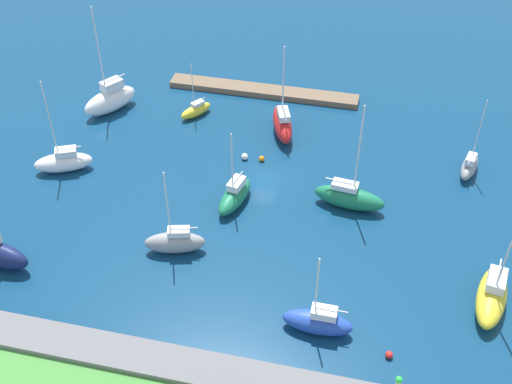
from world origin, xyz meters
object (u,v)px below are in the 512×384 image
at_px(sailboat_gray_near_pier, 175,242).
at_px(mooring_buoy_orange, 262,159).
at_px(sailboat_yellow_east_end, 196,110).
at_px(mooring_buoy_white, 245,157).
at_px(pier_dock, 263,91).
at_px(sailboat_yellow_far_south, 492,295).
at_px(sailboat_blue_inner_mooring, 318,321).
at_px(sailboat_green_lone_south, 235,195).
at_px(sailboat_gray_along_channel, 470,165).
at_px(mooring_buoy_red, 389,355).
at_px(sailboat_white_outer_mooring, 64,161).
at_px(sailboat_red_far_north, 282,123).
at_px(sailboat_green_by_breakwater, 349,197).
at_px(sailboat_white_center_basin, 110,99).

distance_m(sailboat_gray_near_pier, mooring_buoy_orange, 17.51).
distance_m(sailboat_yellow_east_end, mooring_buoy_white, 11.49).
height_order(pier_dock, sailboat_yellow_far_south, sailboat_yellow_far_south).
relative_size(pier_dock, sailboat_blue_inner_mooring, 2.87).
bearing_deg(sailboat_blue_inner_mooring, sailboat_gray_near_pier, -22.94).
bearing_deg(sailboat_yellow_east_end, mooring_buoy_white, 82.87).
xyz_separation_m(sailboat_yellow_east_end, sailboat_green_lone_south, (-9.29, 15.85, 0.32)).
relative_size(sailboat_gray_along_channel, mooring_buoy_red, 14.54).
height_order(sailboat_yellow_far_south, mooring_buoy_red, sailboat_yellow_far_south).
bearing_deg(sailboat_gray_near_pier, pier_dock, -108.63).
distance_m(sailboat_white_outer_mooring, mooring_buoy_white, 21.20).
height_order(sailboat_gray_along_channel, mooring_buoy_red, sailboat_gray_along_channel).
height_order(sailboat_gray_along_channel, sailboat_green_lone_south, sailboat_gray_along_channel).
bearing_deg(pier_dock, sailboat_yellow_far_south, 131.89).
xyz_separation_m(sailboat_red_far_north, sailboat_green_lone_south, (2.54, 14.25, -0.44)).
height_order(sailboat_red_far_north, sailboat_yellow_far_south, sailboat_yellow_far_south).
height_order(sailboat_blue_inner_mooring, mooring_buoy_white, sailboat_blue_inner_mooring).
relative_size(sailboat_yellow_far_south, sailboat_green_lone_south, 1.48).
xyz_separation_m(sailboat_green_by_breakwater, mooring_buoy_orange, (11.06, -5.93, -1.04)).
bearing_deg(sailboat_red_far_north, mooring_buoy_red, -173.09).
distance_m(sailboat_white_center_basin, sailboat_green_lone_south, 25.23).
bearing_deg(sailboat_green_lone_south, sailboat_yellow_far_south, 84.18).
bearing_deg(sailboat_blue_inner_mooring, mooring_buoy_red, 166.97).
distance_m(sailboat_blue_inner_mooring, mooring_buoy_red, 6.73).
relative_size(sailboat_white_center_basin, mooring_buoy_orange, 21.59).
relative_size(sailboat_gray_along_channel, mooring_buoy_orange, 14.35).
bearing_deg(pier_dock, sailboat_green_by_breakwater, 124.10).
bearing_deg(sailboat_gray_near_pier, mooring_buoy_orange, -122.25).
relative_size(sailboat_white_center_basin, sailboat_green_by_breakwater, 1.12).
height_order(sailboat_white_center_basin, sailboat_green_by_breakwater, sailboat_white_center_basin).
distance_m(pier_dock, sailboat_blue_inner_mooring, 40.63).
relative_size(sailboat_blue_inner_mooring, sailboat_gray_near_pier, 0.89).
relative_size(sailboat_green_by_breakwater, sailboat_green_lone_south, 1.37).
distance_m(sailboat_green_by_breakwater, mooring_buoy_red, 19.80).
bearing_deg(sailboat_white_outer_mooring, mooring_buoy_white, 174.53).
bearing_deg(sailboat_white_outer_mooring, sailboat_green_by_breakwater, 157.61).
xyz_separation_m(sailboat_red_far_north, mooring_buoy_red, (-15.46, 30.89, -1.28)).
height_order(mooring_buoy_red, mooring_buoy_orange, mooring_buoy_orange).
xyz_separation_m(sailboat_green_by_breakwater, mooring_buoy_white, (13.12, -5.79, -0.98)).
height_order(sailboat_white_outer_mooring, sailboat_gray_near_pier, sailboat_white_outer_mooring).
bearing_deg(sailboat_red_far_north, sailboat_yellow_east_end, 62.59).
bearing_deg(sailboat_yellow_east_end, mooring_buoy_orange, 89.50).
distance_m(sailboat_white_center_basin, sailboat_gray_along_channel, 45.95).
bearing_deg(sailboat_red_far_north, sailboat_white_outer_mooring, 99.16).
height_order(sailboat_white_center_basin, sailboat_gray_along_channel, sailboat_white_center_basin).
bearing_deg(sailboat_white_center_basin, sailboat_green_lone_south, 88.41).
distance_m(sailboat_gray_along_channel, sailboat_blue_inner_mooring, 29.81).
distance_m(sailboat_blue_inner_mooring, mooring_buoy_orange, 25.51).
bearing_deg(sailboat_green_by_breakwater, mooring_buoy_orange, 158.23).
bearing_deg(mooring_buoy_orange, sailboat_gray_near_pier, 72.57).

